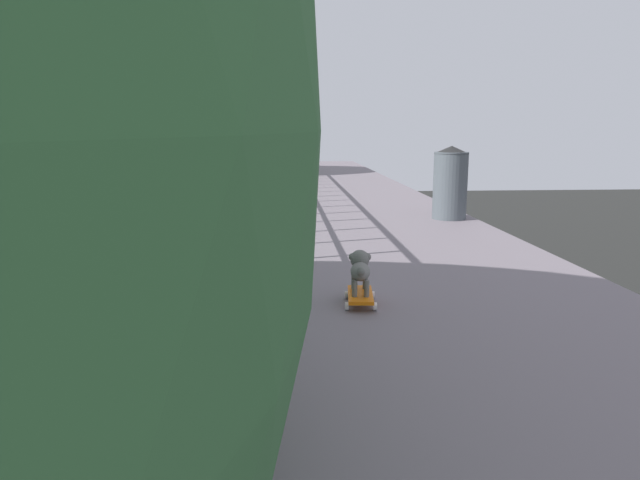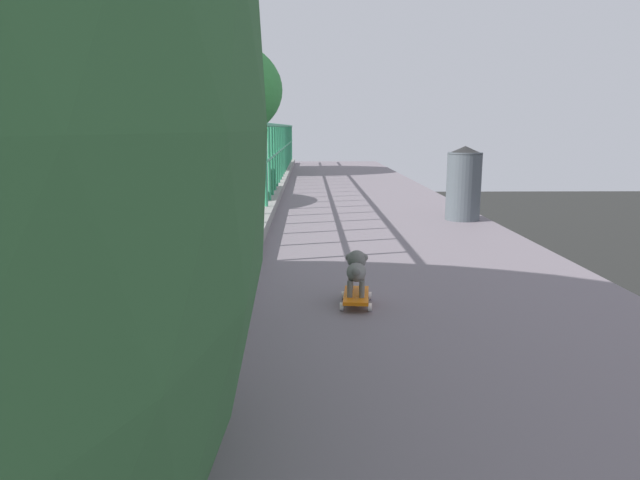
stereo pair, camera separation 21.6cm
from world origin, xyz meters
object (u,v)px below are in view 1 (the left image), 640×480
car_silver_fifth (42,411)px  litter_bin (450,182)px  toy_skateboard (360,296)px  city_bus (110,225)px  small_dog (360,268)px

car_silver_fifth → litter_bin: bearing=-32.8°
toy_skateboard → city_bus: bearing=109.5°
city_bus → litter_bin: size_ratio=12.31×
car_silver_fifth → litter_bin: size_ratio=3.99×
small_dog → litter_bin: size_ratio=0.38×
car_silver_fifth → toy_skateboard: (5.93, -8.57, 5.12)m
toy_skateboard → small_dog: bearing=85.9°
car_silver_fifth → city_bus: (-3.54, 18.15, 1.23)m
car_silver_fifth → small_dog: (5.94, -8.52, 5.30)m
car_silver_fifth → litter_bin: 10.63m
city_bus → small_dog: size_ratio=32.02×
city_bus → litter_bin: 25.99m
city_bus → toy_skateboard: toy_skateboard is taller
car_silver_fifth → small_dog: small_dog is taller
city_bus → litter_bin: bearing=-64.2°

